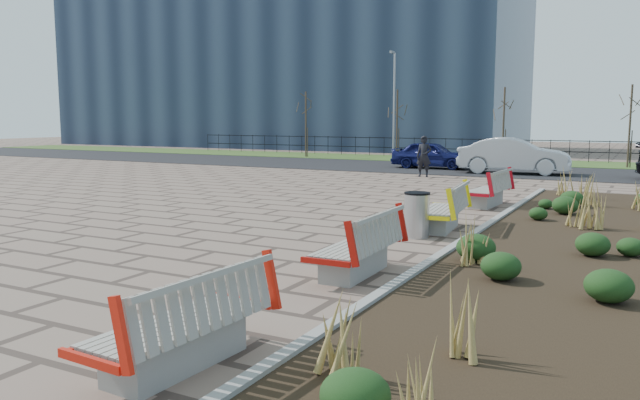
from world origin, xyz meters
The scene contains 20 objects.
ground centered at (0.00, 0.00, 0.00)m, with size 120.00×120.00×0.00m, color brown.
planting_bed centered at (6.25, 5.00, 0.05)m, with size 4.50×18.00×0.10m, color black.
planting_curb centered at (3.92, 5.00, 0.07)m, with size 0.16×18.00×0.15m, color gray.
grass_verge_far centered at (0.00, 28.00, 0.02)m, with size 80.00×5.00×0.04m, color #33511E.
road centered at (0.00, 22.00, 0.01)m, with size 80.00×7.00×0.02m, color black.
bench_a centered at (3.00, -2.81, 0.50)m, with size 0.90×2.10×1.00m, color red, non-canonical shape.
bench_b centered at (3.00, 1.33, 0.50)m, with size 0.90×2.10×1.00m, color #B6130C, non-canonical shape.
bench_c centered at (3.00, 5.82, 0.50)m, with size 0.90×2.10×1.00m, color #FFE90D, non-canonical shape.
bench_d centered at (3.00, 10.06, 0.50)m, with size 0.90×2.10×1.00m, color #B00B18, non-canonical shape.
litter_bin centered at (2.82, 4.77, 0.46)m, with size 0.51×0.51×0.91m, color #B2B2B7.
pedestrian centered at (-1.33, 17.52, 0.86)m, with size 0.62×0.41×1.71m, color black.
car_blue centered at (-2.37, 21.75, 0.67)m, with size 1.53×3.81×1.30m, color #11154C.
car_silver centered at (1.69, 20.69, 0.80)m, with size 1.65×4.73×1.56m, color #ACADB4.
tree_a centered at (-12.00, 26.50, 2.04)m, with size 1.40×1.40×4.00m, color #4C3D2D, non-canonical shape.
tree_b centered at (-6.00, 26.50, 2.04)m, with size 1.40×1.40×4.00m, color #4C3D2D, non-canonical shape.
tree_c centered at (0.00, 26.50, 2.04)m, with size 1.40×1.40×4.00m, color #4C3D2D, non-canonical shape.
tree_d centered at (6.00, 26.50, 2.04)m, with size 1.40×1.40×4.00m, color #4C3D2D, non-canonical shape.
lamp_west centered at (-6.00, 26.00, 3.04)m, with size 0.24×0.60×6.00m, color gray, non-canonical shape.
railing_fence centered at (0.00, 29.50, 0.64)m, with size 44.00×0.10×1.20m, color black, non-canonical shape.
building_glass centered at (-22.00, 40.00, 7.50)m, with size 40.00×14.00×15.00m, color #192338.
Camera 1 is at (7.01, -7.35, 2.45)m, focal length 35.00 mm.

